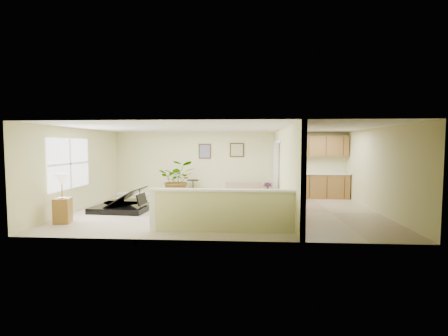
# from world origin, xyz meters

# --- Properties ---
(floor) EXTENTS (9.00, 9.00, 0.00)m
(floor) POSITION_xyz_m (0.00, 0.00, 0.00)
(floor) COLOR #C2B397
(floor) RESTS_ON ground
(back_wall) EXTENTS (9.00, 0.04, 2.50)m
(back_wall) POSITION_xyz_m (0.00, 3.00, 1.25)
(back_wall) COLOR beige
(back_wall) RESTS_ON floor
(front_wall) EXTENTS (9.00, 0.04, 2.50)m
(front_wall) POSITION_xyz_m (0.00, -3.00, 1.25)
(front_wall) COLOR beige
(front_wall) RESTS_ON floor
(left_wall) EXTENTS (0.04, 6.00, 2.50)m
(left_wall) POSITION_xyz_m (-4.50, 0.00, 1.25)
(left_wall) COLOR beige
(left_wall) RESTS_ON floor
(right_wall) EXTENTS (0.04, 6.00, 2.50)m
(right_wall) POSITION_xyz_m (4.50, 0.00, 1.25)
(right_wall) COLOR beige
(right_wall) RESTS_ON floor
(ceiling) EXTENTS (9.00, 6.00, 0.04)m
(ceiling) POSITION_xyz_m (0.00, 0.00, 2.50)
(ceiling) COLOR silver
(ceiling) RESTS_ON back_wall
(kitchen_vinyl) EXTENTS (2.70, 6.00, 0.01)m
(kitchen_vinyl) POSITION_xyz_m (3.15, 0.00, 0.00)
(kitchen_vinyl) COLOR tan
(kitchen_vinyl) RESTS_ON floor
(interior_partition) EXTENTS (0.18, 5.99, 2.50)m
(interior_partition) POSITION_xyz_m (1.80, 0.25, 1.22)
(interior_partition) COLOR beige
(interior_partition) RESTS_ON floor
(pony_half_wall) EXTENTS (3.42, 0.22, 1.00)m
(pony_half_wall) POSITION_xyz_m (0.08, -2.30, 0.52)
(pony_half_wall) COLOR beige
(pony_half_wall) RESTS_ON floor
(left_window) EXTENTS (0.05, 2.15, 1.45)m
(left_window) POSITION_xyz_m (-4.49, -0.50, 1.45)
(left_window) COLOR white
(left_window) RESTS_ON left_wall
(wall_art_left) EXTENTS (0.48, 0.04, 0.58)m
(wall_art_left) POSITION_xyz_m (-0.95, 2.97, 1.75)
(wall_art_left) COLOR #352413
(wall_art_left) RESTS_ON back_wall
(wall_mirror) EXTENTS (0.55, 0.04, 0.55)m
(wall_mirror) POSITION_xyz_m (0.30, 2.97, 1.80)
(wall_mirror) COLOR #352413
(wall_mirror) RESTS_ON back_wall
(kitchen_cabinets) EXTENTS (2.36, 0.65, 2.33)m
(kitchen_cabinets) POSITION_xyz_m (3.19, 2.73, 0.87)
(kitchen_cabinets) COLOR olive
(kitchen_cabinets) RESTS_ON floor
(piano) EXTENTS (1.97, 2.05, 1.53)m
(piano) POSITION_xyz_m (-3.13, 0.08, 0.64)
(piano) COLOR black
(piano) RESTS_ON floor
(piano_bench) EXTENTS (0.61, 0.79, 0.47)m
(piano_bench) POSITION_xyz_m (-1.37, -0.15, 0.24)
(piano_bench) COLOR black
(piano_bench) RESTS_ON floor
(loveseat) EXTENTS (1.41, 0.87, 0.78)m
(loveseat) POSITION_xyz_m (0.59, 2.32, 0.29)
(loveseat) COLOR tan
(loveseat) RESTS_ON floor
(accent_table) EXTENTS (0.46, 0.46, 0.67)m
(accent_table) POSITION_xyz_m (-1.37, 2.65, 0.43)
(accent_table) COLOR black
(accent_table) RESTS_ON floor
(palm_plant) EXTENTS (1.45, 1.31, 1.44)m
(palm_plant) POSITION_xyz_m (-1.86, 2.15, 0.71)
(palm_plant) COLOR black
(palm_plant) RESTS_ON floor
(small_plant) EXTENTS (0.35, 0.35, 0.62)m
(small_plant) POSITION_xyz_m (1.45, 2.41, 0.26)
(small_plant) COLOR black
(small_plant) RESTS_ON floor
(lamp_stand) EXTENTS (0.43, 0.43, 1.27)m
(lamp_stand) POSITION_xyz_m (-4.01, -1.72, 0.54)
(lamp_stand) COLOR olive
(lamp_stand) RESTS_ON floor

